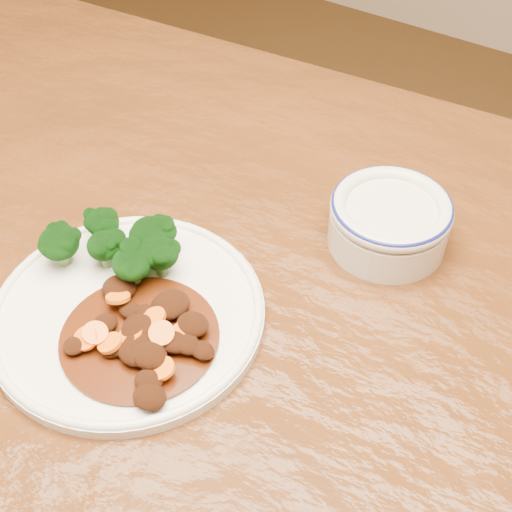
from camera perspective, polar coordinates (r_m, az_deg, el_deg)
The scene contains 5 objects.
dining_table at distance 0.79m, azimuth -0.94°, elevation -7.65°, with size 1.57×1.02×0.75m.
dinner_plate at distance 0.72m, azimuth -10.23°, elevation -4.47°, with size 0.27×0.27×0.02m.
broccoli_florets at distance 0.74m, azimuth -11.50°, elevation 0.92°, with size 0.14×0.10×0.05m.
mince_stew at distance 0.68m, azimuth -8.87°, elevation -6.16°, with size 0.15×0.15×0.03m.
dip_bowl at distance 0.77m, azimuth 10.63°, elevation 2.84°, with size 0.13×0.13×0.06m.
Camera 1 is at (0.26, -0.39, 1.30)m, focal length 50.00 mm.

